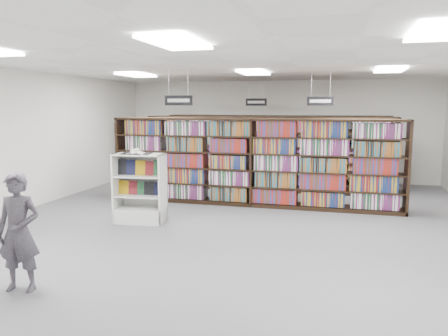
% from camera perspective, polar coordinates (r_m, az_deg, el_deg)
% --- Properties ---
extents(floor, '(12.00, 12.00, 0.00)m').
position_cam_1_polar(floor, '(8.80, 1.18, -7.63)').
color(floor, '#57575C').
rests_on(floor, ground).
extents(ceiling, '(10.00, 12.00, 0.10)m').
position_cam_1_polar(ceiling, '(8.51, 1.25, 13.59)').
color(ceiling, white).
rests_on(ceiling, wall_back).
extents(wall_back, '(10.00, 0.10, 3.20)m').
position_cam_1_polar(wall_back, '(14.40, 6.89, 4.88)').
color(wall_back, white).
rests_on(wall_back, ground).
extents(wall_front, '(10.00, 0.10, 3.20)m').
position_cam_1_polar(wall_front, '(3.10, -26.28, -7.28)').
color(wall_front, white).
rests_on(wall_front, ground).
extents(wall_left, '(0.10, 12.00, 3.20)m').
position_cam_1_polar(wall_left, '(10.84, -25.46, 3.15)').
color(wall_left, white).
rests_on(wall_left, ground).
extents(bookshelf_row_near, '(7.00, 0.60, 2.10)m').
position_cam_1_polar(bookshelf_row_near, '(10.51, 3.79, 0.77)').
color(bookshelf_row_near, black).
rests_on(bookshelf_row_near, floor).
extents(bookshelf_row_mid, '(7.00, 0.60, 2.10)m').
position_cam_1_polar(bookshelf_row_mid, '(12.47, 5.56, 1.89)').
color(bookshelf_row_mid, black).
rests_on(bookshelf_row_mid, floor).
extents(bookshelf_row_far, '(7.00, 0.60, 2.10)m').
position_cam_1_polar(bookshelf_row_far, '(14.14, 6.69, 2.59)').
color(bookshelf_row_far, black).
rests_on(bookshelf_row_far, floor).
extents(aisle_sign_left, '(0.65, 0.02, 0.80)m').
position_cam_1_polar(aisle_sign_left, '(9.88, -5.96, 8.89)').
color(aisle_sign_left, '#B2B2B7').
rests_on(aisle_sign_left, ceiling).
extents(aisle_sign_right, '(0.65, 0.02, 0.80)m').
position_cam_1_polar(aisle_sign_right, '(11.25, 12.47, 8.64)').
color(aisle_sign_right, '#B2B2B7').
rests_on(aisle_sign_right, ceiling).
extents(aisle_sign_center, '(0.65, 0.02, 0.80)m').
position_cam_1_polar(aisle_sign_center, '(13.47, 4.23, 8.67)').
color(aisle_sign_center, '#B2B2B7').
rests_on(aisle_sign_center, ceiling).
extents(troffer_front_center, '(0.60, 1.20, 0.04)m').
position_cam_1_polar(troffer_front_center, '(5.66, -6.23, 15.96)').
color(troffer_front_center, white).
rests_on(troffer_front_center, ceiling).
extents(troffer_front_right, '(0.60, 1.20, 0.04)m').
position_cam_1_polar(troffer_front_right, '(5.39, 26.43, 15.61)').
color(troffer_front_right, white).
rests_on(troffer_front_right, ceiling).
extents(troffer_back_left, '(0.60, 1.20, 0.04)m').
position_cam_1_polar(troffer_back_left, '(11.42, -11.38, 11.82)').
color(troffer_back_left, white).
rests_on(troffer_back_left, ceiling).
extents(troffer_back_center, '(0.60, 1.20, 0.04)m').
position_cam_1_polar(troffer_back_center, '(10.46, 3.89, 12.32)').
color(troffer_back_center, white).
rests_on(troffer_back_center, ceiling).
extents(troffer_back_right, '(0.60, 1.20, 0.04)m').
position_cam_1_polar(troffer_back_right, '(10.31, 20.86, 11.88)').
color(troffer_back_right, white).
rests_on(troffer_back_right, ceiling).
extents(endcap_display, '(1.06, 0.60, 1.43)m').
position_cam_1_polar(endcap_display, '(9.18, -10.82, -4.01)').
color(endcap_display, silver).
rests_on(endcap_display, floor).
extents(open_book, '(0.62, 0.41, 0.13)m').
position_cam_1_polar(open_book, '(8.97, -11.47, 2.02)').
color(open_book, black).
rests_on(open_book, endcap_display).
extents(shopper, '(0.62, 0.47, 1.55)m').
position_cam_1_polar(shopper, '(6.24, -25.24, -7.60)').
color(shopper, '#4C4852').
rests_on(shopper, floor).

